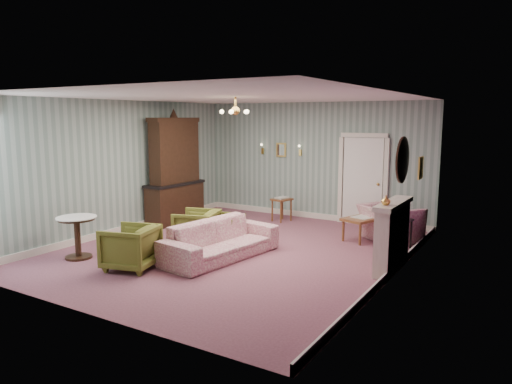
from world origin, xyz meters
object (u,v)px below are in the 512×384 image
Objects in this scene: fireplace at (392,236)px; pedestal_table at (78,237)px; wingback_chair at (390,217)px; dresser at (174,168)px; olive_chair_c at (223,228)px; coffee_table at (364,228)px; sofa_chintz at (221,233)px; olive_chair_a at (131,245)px; side_table_black at (400,234)px; olive_chair_b at (197,226)px.

pedestal_table is (-5.03, -2.31, -0.19)m from fireplace.
dresser is (-4.95, -0.97, 0.85)m from wingback_chair.
olive_chair_c is 2.73m from pedestal_table.
wingback_chair reaches higher than pedestal_table.
fireplace reaches higher than pedestal_table.
sofa_chintz is at bearing -124.80° from coffee_table.
wingback_chair is at bearing 12.98° from dresser.
wingback_chair is at bearing 28.18° from coffee_table.
olive_chair_a reaches higher than side_table_black.
wingback_chair is (2.74, 2.09, 0.14)m from olive_chair_c.
olive_chair_a is at bearing 88.95° from wingback_chair.
side_table_black is (2.62, 2.28, -0.16)m from sofa_chintz.
side_table_black is at bearing 98.96° from fireplace.
side_table_black is at bearing 6.30° from dresser.
coffee_table is at bearing 120.39° from olive_chair_c.
pedestal_table is (-2.20, -1.36, -0.07)m from sofa_chintz.
pedestal_table is at bearing -79.72° from dresser.
sofa_chintz reaches higher than olive_chair_c.
pedestal_table is at bearing -155.39° from fireplace.
sofa_chintz is 3.48m from side_table_black.
wingback_chair is 0.79× the size of fireplace.
coffee_table is (1.80, 2.59, -0.21)m from sofa_chintz.
fireplace is 1.81× the size of pedestal_table.
dresser is (-1.75, 3.17, 0.93)m from olive_chair_a.
olive_chair_a is 4.39m from fireplace.
pedestal_table is at bearing -102.79° from olive_chair_a.
dresser is at bearing 98.40° from pedestal_table.
olive_chair_c is 2.93m from coffee_table.
pedestal_table is (-4.82, -3.64, 0.09)m from side_table_black.
olive_chair_c is 2.67m from dresser.
wingback_chair reaches higher than olive_chair_a.
coffee_table is at bearing 159.15° from side_table_black.
sofa_chintz reaches higher than pedestal_table.
sofa_chintz reaches higher than olive_chair_b.
olive_chair_b is 0.34× the size of sofa_chintz.
olive_chair_c is 0.72× the size of coffee_table.
pedestal_table is at bearing 79.87° from wingback_chair.
olive_chair_c is 0.90× the size of pedestal_table.
fireplace is at bearing -7.63° from dresser.
olive_chair_b is 3.75m from fireplace.
fireplace is at bearing -81.04° from side_table_black.
side_table_black is (3.55, 3.58, -0.11)m from olive_chair_a.
sofa_chintz is (0.87, -0.41, 0.05)m from olive_chair_b.
olive_chair_b is (0.06, 1.71, -0.01)m from olive_chair_a.
dresser is 3.40m from pedestal_table.
olive_chair_b is 0.57× the size of fireplace.
olive_chair_b reaches higher than side_table_black.
dresser is 5.42m from side_table_black.
sofa_chintz is 3.17m from coffee_table.
olive_chair_a is at bearing -125.12° from coffee_table.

